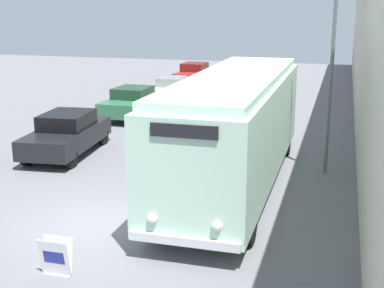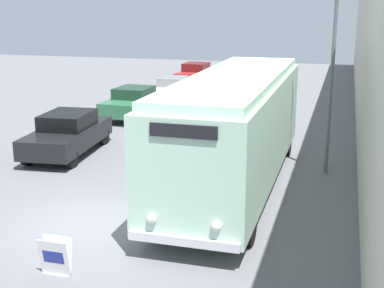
{
  "view_description": "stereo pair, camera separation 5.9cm",
  "coord_description": "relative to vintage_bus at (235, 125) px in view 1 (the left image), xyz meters",
  "views": [
    {
      "loc": [
        5.94,
        -11.56,
        5.5
      ],
      "look_at": [
        2.3,
        1.24,
        1.98
      ],
      "focal_mm": 50.0,
      "sensor_mm": 36.0,
      "label": 1
    },
    {
      "loc": [
        6.0,
        -11.54,
        5.5
      ],
      "look_at": [
        2.3,
        1.24,
        1.98
      ],
      "focal_mm": 50.0,
      "sensor_mm": 36.0,
      "label": 2
    }
  ],
  "objects": [
    {
      "name": "ground_plane",
      "position": [
        -2.9,
        -3.93,
        -1.94
      ],
      "size": [
        80.0,
        80.0,
        0.0
      ],
      "primitive_type": "plane",
      "color": "slate"
    },
    {
      "name": "building_wall_right",
      "position": [
        3.84,
        6.07,
        1.96
      ],
      "size": [
        0.3,
        60.0,
        7.78
      ],
      "color": "beige",
      "rests_on": "ground_plane"
    },
    {
      "name": "vintage_bus",
      "position": [
        0.0,
        0.0,
        0.0
      ],
      "size": [
        2.61,
        10.91,
        3.48
      ],
      "color": "black",
      "rests_on": "ground_plane"
    },
    {
      "name": "sign_board",
      "position": [
        -2.45,
        -6.52,
        -1.55
      ],
      "size": [
        0.68,
        0.31,
        0.8
      ],
      "color": "gray",
      "rests_on": "ground_plane"
    },
    {
      "name": "streetlamp",
      "position": [
        2.66,
        2.16,
        2.77
      ],
      "size": [
        0.36,
        0.36,
        7.41
      ],
      "color": "#595E60",
      "rests_on": "ground_plane"
    },
    {
      "name": "parked_car_near",
      "position": [
        -6.75,
        1.84,
        -1.14
      ],
      "size": [
        2.31,
        4.81,
        1.57
      ],
      "rotation": [
        0.0,
        0.0,
        0.1
      ],
      "color": "black",
      "rests_on": "ground_plane"
    },
    {
      "name": "parked_car_mid",
      "position": [
        -6.85,
        8.57,
        -1.15
      ],
      "size": [
        2.01,
        4.18,
        1.52
      ],
      "rotation": [
        0.0,
        0.0,
        -0.03
      ],
      "color": "black",
      "rests_on": "ground_plane"
    },
    {
      "name": "parked_car_far",
      "position": [
        -6.53,
        13.83,
        -1.24
      ],
      "size": [
        1.95,
        4.28,
        1.35
      ],
      "rotation": [
        0.0,
        0.0,
        0.06
      ],
      "color": "black",
      "rests_on": "ground_plane"
    },
    {
      "name": "parked_car_distant",
      "position": [
        -6.79,
        19.61,
        -1.14
      ],
      "size": [
        1.92,
        4.1,
        1.57
      ],
      "rotation": [
        0.0,
        0.0,
        -0.03
      ],
      "color": "black",
      "rests_on": "ground_plane"
    }
  ]
}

